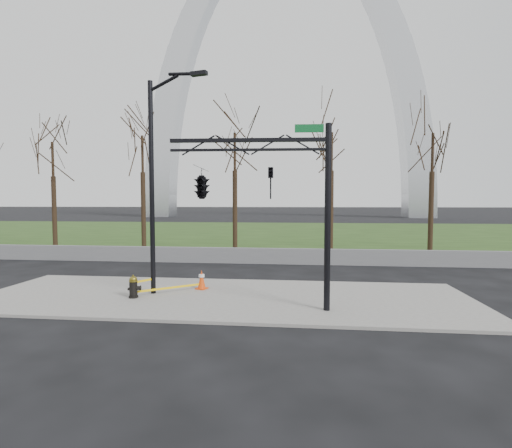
# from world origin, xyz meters

# --- Properties ---
(ground) EXTENTS (500.00, 500.00, 0.00)m
(ground) POSITION_xyz_m (0.00, 0.00, 0.00)
(ground) COLOR black
(ground) RESTS_ON ground
(sidewalk) EXTENTS (18.00, 6.00, 0.10)m
(sidewalk) POSITION_xyz_m (0.00, 0.00, 0.05)
(sidewalk) COLOR slate
(sidewalk) RESTS_ON ground
(grass_strip) EXTENTS (120.00, 40.00, 0.06)m
(grass_strip) POSITION_xyz_m (0.00, 30.00, 0.03)
(grass_strip) COLOR #243B15
(grass_strip) RESTS_ON ground
(guardrail) EXTENTS (60.00, 0.30, 0.90)m
(guardrail) POSITION_xyz_m (0.00, 8.00, 0.45)
(guardrail) COLOR #59595B
(guardrail) RESTS_ON ground
(gateway_arch) EXTENTS (66.00, 6.00, 65.00)m
(gateway_arch) POSITION_xyz_m (0.00, 75.00, 32.50)
(gateway_arch) COLOR silver
(gateway_arch) RESTS_ON ground
(tree_row) EXTENTS (42.98, 4.00, 9.29)m
(tree_row) POSITION_xyz_m (-1.51, 12.00, 4.65)
(tree_row) COLOR black
(tree_row) RESTS_ON ground
(fire_hydrant) EXTENTS (0.52, 0.34, 0.83)m
(fire_hydrant) POSITION_xyz_m (-3.15, -0.62, 0.48)
(fire_hydrant) COLOR black
(fire_hydrant) RESTS_ON sidewalk
(traffic_cone) EXTENTS (0.51, 0.51, 0.76)m
(traffic_cone) POSITION_xyz_m (-1.05, 0.98, 0.48)
(traffic_cone) COLOR #E5430C
(traffic_cone) RESTS_ON sidewalk
(street_light) EXTENTS (2.36, 0.70, 8.21)m
(street_light) POSITION_xyz_m (-2.48, 0.06, 4.69)
(street_light) COLOR black
(street_light) RESTS_ON ground
(traffic_signal_mast) EXTENTS (5.10, 2.51, 6.00)m
(traffic_signal_mast) POSITION_xyz_m (0.43, -1.65, 4.15)
(traffic_signal_mast) COLOR black
(traffic_signal_mast) RESTS_ON ground
(caution_tape) EXTENTS (2.11, 1.61, 0.43)m
(caution_tape) POSITION_xyz_m (-2.31, 0.08, 0.38)
(caution_tape) COLOR yellow
(caution_tape) RESTS_ON ground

